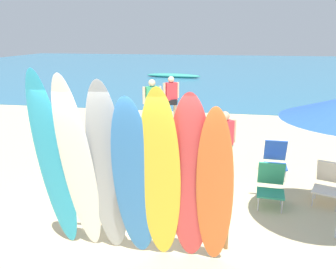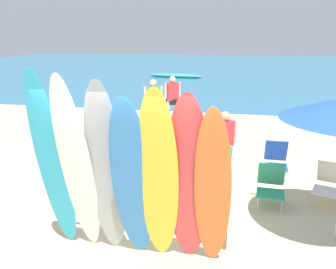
# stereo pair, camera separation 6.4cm
# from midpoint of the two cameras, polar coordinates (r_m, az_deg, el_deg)

# --- Properties ---
(ground) EXTENTS (60.00, 60.00, 0.00)m
(ground) POSITION_cam_midpoint_polar(r_m,az_deg,el_deg) (19.05, 7.05, 6.49)
(ground) COLOR #D3BC8C
(ocean_water) EXTENTS (60.00, 40.00, 0.02)m
(ocean_water) POSITION_cam_midpoint_polar(r_m,az_deg,el_deg) (34.37, 8.99, 10.73)
(ocean_water) COLOR teal
(ocean_water) RESTS_ON ground
(surfboard_rack) EXTENTS (2.65, 0.07, 0.69)m
(surfboard_rack) POSITION_cam_midpoint_polar(r_m,az_deg,el_deg) (5.57, -3.67, -12.14)
(surfboard_rack) COLOR brown
(surfboard_rack) RESTS_ON ground
(surfboard_teal_0) EXTENTS (0.53, 0.68, 2.78)m
(surfboard_teal_0) POSITION_cam_midpoint_polar(r_m,az_deg,el_deg) (5.18, -18.01, -4.79)
(surfboard_teal_0) COLOR #289EC6
(surfboard_teal_0) RESTS_ON ground
(surfboard_white_1) EXTENTS (0.48, 0.78, 2.75)m
(surfboard_white_1) POSITION_cam_midpoint_polar(r_m,az_deg,el_deg) (4.96, -14.27, -5.62)
(surfboard_white_1) COLOR white
(surfboard_white_1) RESTS_ON ground
(surfboard_grey_2) EXTENTS (0.58, 0.66, 2.66)m
(surfboard_grey_2) POSITION_cam_midpoint_polar(r_m,az_deg,el_deg) (4.88, -9.67, -6.24)
(surfboard_grey_2) COLOR #999EA3
(surfboard_grey_2) RESTS_ON ground
(surfboard_blue_3) EXTENTS (0.61, 0.85, 2.52)m
(surfboard_blue_3) POSITION_cam_midpoint_polar(r_m,az_deg,el_deg) (4.67, -5.40, -8.13)
(surfboard_blue_3) COLOR #337AD1
(surfboard_blue_3) RESTS_ON ground
(surfboard_yellow_4) EXTENTS (0.61, 0.87, 2.63)m
(surfboard_yellow_4) POSITION_cam_midpoint_polar(r_m,az_deg,el_deg) (4.57, -1.17, -7.84)
(surfboard_yellow_4) COLOR yellow
(surfboard_yellow_4) RESTS_ON ground
(surfboard_red_5) EXTENTS (0.60, 0.71, 2.56)m
(surfboard_red_5) POSITION_cam_midpoint_polar(r_m,az_deg,el_deg) (4.62, 3.76, -8.12)
(surfboard_red_5) COLOR #D13D42
(surfboard_red_5) RESTS_ON ground
(surfboard_orange_6) EXTENTS (0.50, 0.75, 2.42)m
(surfboard_orange_6) POSITION_cam_midpoint_polar(r_m,az_deg,el_deg) (4.58, 7.70, -9.42)
(surfboard_orange_6) COLOR orange
(surfboard_orange_6) RESTS_ON ground
(beachgoer_near_rack) EXTENTS (0.54, 0.42, 1.69)m
(beachgoer_near_rack) POSITION_cam_midpoint_polar(r_m,az_deg,el_deg) (12.85, 0.89, 6.34)
(beachgoer_near_rack) COLOR beige
(beachgoer_near_rack) RESTS_ON ground
(beachgoer_midbeach) EXTENTS (0.59, 0.39, 1.71)m
(beachgoer_midbeach) POSITION_cam_midpoint_polar(r_m,az_deg,el_deg) (11.80, -2.24, 5.50)
(beachgoer_midbeach) COLOR beige
(beachgoer_midbeach) RESTS_ON ground
(beachgoer_photographing) EXTENTS (0.51, 0.38, 1.55)m
(beachgoer_photographing) POSITION_cam_midpoint_polar(r_m,az_deg,el_deg) (7.85, 9.38, -0.94)
(beachgoer_photographing) COLOR tan
(beachgoer_photographing) RESTS_ON ground
(beach_chair_red) EXTENTS (0.55, 0.72, 0.82)m
(beach_chair_red) POSITION_cam_midpoint_polar(r_m,az_deg,el_deg) (6.99, 16.69, -7.66)
(beach_chair_red) COLOR #B7B7BC
(beach_chair_red) RESTS_ON ground
(beach_chair_blue) EXTENTS (0.52, 0.66, 0.83)m
(beach_chair_blue) POSITION_cam_midpoint_polar(r_m,az_deg,el_deg) (8.36, 17.43, -3.73)
(beach_chair_blue) COLOR #B7B7BC
(beach_chair_blue) RESTS_ON ground
(beach_chair_striped) EXTENTS (0.71, 0.84, 0.81)m
(beach_chair_striped) POSITION_cam_midpoint_polar(r_m,az_deg,el_deg) (7.48, 25.07, -6.99)
(beach_chair_striped) COLOR #B7B7BC
(beach_chair_striped) RESTS_ON ground
(distant_boat) EXTENTS (4.17, 1.13, 0.33)m
(distant_boat) POSITION_cam_midpoint_polar(r_m,az_deg,el_deg) (26.31, 1.35, 9.59)
(distant_boat) COLOR teal
(distant_boat) RESTS_ON ground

